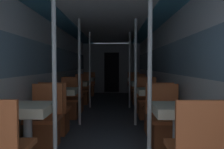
% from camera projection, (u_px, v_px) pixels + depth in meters
% --- Properties ---
extents(wall_left, '(0.05, 10.42, 2.14)m').
position_uv_depth(wall_left, '(58.00, 69.00, 5.41)').
color(wall_left, silver).
rests_on(wall_left, ground_plane).
extents(wall_right, '(0.05, 10.42, 2.14)m').
position_uv_depth(wall_right, '(160.00, 69.00, 5.38)').
color(wall_right, silver).
rests_on(wall_right, ground_plane).
extents(ceiling_panel, '(2.52, 10.42, 0.07)m').
position_uv_depth(ceiling_panel, '(109.00, 25.00, 5.35)').
color(ceiling_panel, silver).
rests_on(ceiling_panel, wall_left).
extents(bulkhead_far, '(2.47, 0.09, 2.14)m').
position_uv_depth(bulkhead_far, '(112.00, 68.00, 9.53)').
color(bulkhead_far, gray).
rests_on(bulkhead_far, ground_plane).
extents(dining_table_left_0, '(0.56, 0.56, 0.74)m').
position_uv_depth(dining_table_left_0, '(28.00, 114.00, 2.62)').
color(dining_table_left_0, '#4C4C51').
rests_on(dining_table_left_0, ground_plane).
extents(chair_left_far_0, '(0.47, 0.47, 0.93)m').
position_uv_depth(chair_left_far_0, '(44.00, 128.00, 3.22)').
color(chair_left_far_0, brown).
rests_on(chair_left_far_0, ground_plane).
extents(support_pole_left_0, '(0.05, 0.05, 2.14)m').
position_uv_depth(support_pole_left_0, '(54.00, 77.00, 2.60)').
color(support_pole_left_0, silver).
rests_on(support_pole_left_0, ground_plane).
extents(dining_table_left_1, '(0.56, 0.56, 0.74)m').
position_uv_depth(dining_table_left_1, '(63.00, 94.00, 4.43)').
color(dining_table_left_1, '#4C4C51').
rests_on(dining_table_left_1, ground_plane).
extents(chair_left_near_1, '(0.47, 0.47, 0.93)m').
position_uv_depth(chair_left_near_1, '(56.00, 118.00, 3.86)').
color(chair_left_near_1, brown).
rests_on(chair_left_near_1, ground_plane).
extents(chair_left_far_1, '(0.47, 0.47, 0.93)m').
position_uv_depth(chair_left_far_1, '(70.00, 105.00, 5.03)').
color(chair_left_far_1, brown).
rests_on(chair_left_far_1, ground_plane).
extents(support_pole_left_1, '(0.05, 0.05, 2.14)m').
position_uv_depth(support_pole_left_1, '(79.00, 72.00, 4.40)').
color(support_pole_left_1, silver).
rests_on(support_pole_left_1, ground_plane).
extents(dining_table_left_2, '(0.56, 0.56, 0.74)m').
position_uv_depth(dining_table_left_2, '(78.00, 86.00, 6.23)').
color(dining_table_left_2, '#4C4C51').
rests_on(dining_table_left_2, ground_plane).
extents(chair_left_near_2, '(0.47, 0.47, 0.93)m').
position_uv_depth(chair_left_near_2, '(75.00, 101.00, 5.66)').
color(chair_left_near_2, brown).
rests_on(chair_left_near_2, ground_plane).
extents(chair_left_far_2, '(0.47, 0.47, 0.93)m').
position_uv_depth(chair_left_far_2, '(82.00, 95.00, 6.83)').
color(chair_left_far_2, brown).
rests_on(chair_left_far_2, ground_plane).
extents(support_pole_left_2, '(0.05, 0.05, 2.14)m').
position_uv_depth(support_pole_left_2, '(90.00, 70.00, 6.21)').
color(support_pole_left_2, silver).
rests_on(support_pole_left_2, ground_plane).
extents(dining_table_left_3, '(0.56, 0.56, 0.74)m').
position_uv_depth(dining_table_left_3, '(87.00, 81.00, 8.04)').
color(dining_table_left_3, '#4C4C51').
rests_on(dining_table_left_3, ground_plane).
extents(chair_left_near_3, '(0.47, 0.47, 0.93)m').
position_uv_depth(chair_left_near_3, '(85.00, 92.00, 7.47)').
color(chair_left_near_3, brown).
rests_on(chair_left_near_3, ground_plane).
extents(chair_left_far_3, '(0.47, 0.47, 0.93)m').
position_uv_depth(chair_left_far_3, '(89.00, 89.00, 8.64)').
color(chair_left_far_3, brown).
rests_on(chair_left_far_3, ground_plane).
extents(dining_table_right_0, '(0.56, 0.56, 0.74)m').
position_uv_depth(dining_table_right_0, '(177.00, 115.00, 2.60)').
color(dining_table_right_0, '#4C4C51').
rests_on(dining_table_right_0, ground_plane).
extents(chair_right_far_0, '(0.47, 0.47, 0.93)m').
position_uv_depth(chair_right_far_0, '(165.00, 129.00, 3.20)').
color(chair_right_far_0, brown).
rests_on(chair_right_far_0, ground_plane).
extents(support_pole_right_0, '(0.05, 0.05, 2.14)m').
position_uv_depth(support_pole_right_0, '(150.00, 77.00, 2.58)').
color(support_pole_right_0, silver).
rests_on(support_pole_right_0, ground_plane).
extents(dining_table_right_1, '(0.56, 0.56, 0.74)m').
position_uv_depth(dining_table_right_1, '(152.00, 94.00, 4.40)').
color(dining_table_right_1, '#4C4C51').
rests_on(dining_table_right_1, ground_plane).
extents(chair_right_near_1, '(0.47, 0.47, 0.93)m').
position_uv_depth(chair_right_near_1, '(157.00, 118.00, 3.83)').
color(chair_right_near_1, brown).
rests_on(chair_right_near_1, ground_plane).
extents(chair_right_far_1, '(0.47, 0.47, 0.93)m').
position_uv_depth(chair_right_far_1, '(147.00, 106.00, 5.00)').
color(chair_right_far_1, brown).
rests_on(chair_right_far_1, ground_plane).
extents(support_pole_right_1, '(0.05, 0.05, 2.14)m').
position_uv_depth(support_pole_right_1, '(136.00, 72.00, 4.39)').
color(support_pole_right_1, silver).
rests_on(support_pole_right_1, ground_plane).
extents(dining_table_right_2, '(0.56, 0.56, 0.74)m').
position_uv_depth(dining_table_right_2, '(141.00, 86.00, 6.21)').
color(dining_table_right_2, '#4C4C51').
rests_on(dining_table_right_2, ground_plane).
extents(chair_right_near_2, '(0.47, 0.47, 0.93)m').
position_uv_depth(chair_right_near_2, '(144.00, 101.00, 5.63)').
color(chair_right_near_2, brown).
rests_on(chair_right_near_2, ground_plane).
extents(chair_right_far_2, '(0.47, 0.47, 0.93)m').
position_uv_depth(chair_right_far_2, '(139.00, 95.00, 6.81)').
color(chair_right_far_2, brown).
rests_on(chair_right_far_2, ground_plane).
extents(support_pole_right_2, '(0.05, 0.05, 2.14)m').
position_uv_depth(support_pole_right_2, '(130.00, 70.00, 6.19)').
color(support_pole_right_2, silver).
rests_on(support_pole_right_2, ground_plane).
extents(dining_table_right_3, '(0.56, 0.56, 0.74)m').
position_uv_depth(dining_table_right_3, '(135.00, 81.00, 8.01)').
color(dining_table_right_3, '#4C4C51').
rests_on(dining_table_right_3, ground_plane).
extents(chair_right_near_3, '(0.47, 0.47, 0.93)m').
position_uv_depth(chair_right_near_3, '(137.00, 92.00, 7.44)').
color(chair_right_near_3, brown).
rests_on(chair_right_near_3, ground_plane).
extents(chair_right_far_3, '(0.47, 0.47, 0.93)m').
position_uv_depth(chair_right_far_3, '(134.00, 89.00, 8.61)').
color(chair_right_far_3, brown).
rests_on(chair_right_far_3, ground_plane).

